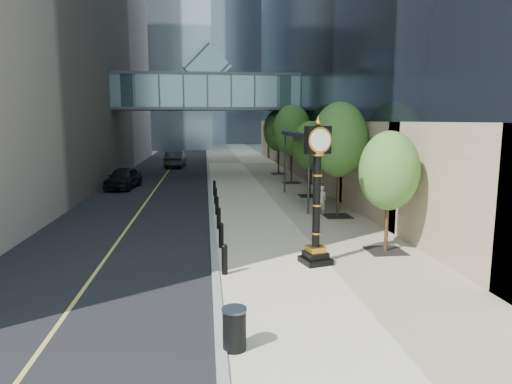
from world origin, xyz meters
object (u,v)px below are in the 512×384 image
Objects in this scene: street_clock at (317,203)px; pedestrian at (321,200)px; car_far at (175,159)px; trash_bin at (234,330)px; car_near at (123,178)px.

street_clock is 8.72m from pedestrian.
street_clock is 0.96× the size of car_far.
car_far reaches higher than trash_bin.
car_near is at bearing 104.86° from trash_bin.
car_near is (-6.67, 25.15, 0.31)m from trash_bin.
car_far is at bearing 86.61° from car_near.
pedestrian is 16.48m from car_near.
street_clock is at bearing 60.87° from trash_bin.
pedestrian is 0.30× the size of car_far.
pedestrian is 28.04m from car_far.
street_clock is at bearing -55.67° from car_near.
trash_bin is 0.17× the size of car_far.
trash_bin is 0.58× the size of pedestrian.
car_far reaches higher than pedestrian.
trash_bin is 40.71m from car_far.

